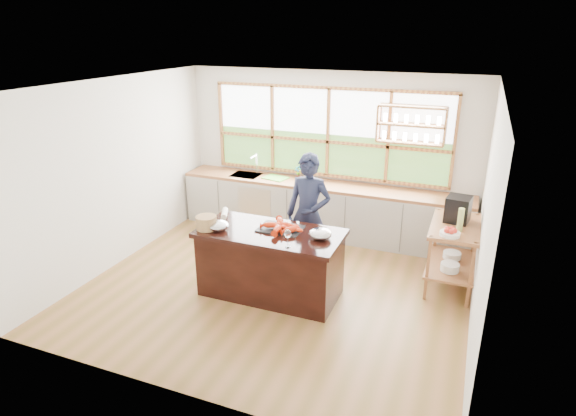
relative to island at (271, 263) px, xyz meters
The scene contains 18 objects.
ground_plane 0.50m from the island, 90.00° to the left, with size 5.00×5.00×0.00m, color #966339.
room_shell 1.48m from the island, 88.06° to the left, with size 5.02×4.52×2.71m.
back_counter 2.14m from the island, 90.50° to the left, with size 4.90×0.63×0.90m.
right_shelf_unit 2.45m from the island, 26.44° to the left, with size 0.62×1.10×0.90m.
island is the anchor object (origin of this frame).
cook 0.92m from the island, 72.31° to the left, with size 0.64×0.42×1.75m, color #191E36.
potted_plant 2.31m from the island, 101.27° to the left, with size 0.13×0.09×0.25m, color slate.
cutting_board 2.34m from the island, 111.28° to the left, with size 0.40×0.30×0.01m, color #53AC32.
espresso_machine 2.59m from the island, 29.55° to the left, with size 0.30×0.32×0.34m, color black.
wine_bottle 2.49m from the island, 21.88° to the left, with size 0.08×0.08×0.31m, color #ACBF60.
fruit_bowl 2.30m from the island, 18.11° to the left, with size 0.25×0.25×0.11m.
slate_board 0.48m from the island, 48.38° to the left, with size 0.55×0.40×0.02m, color black.
lobster_pile 0.52m from the island, 33.53° to the left, with size 0.52×0.48×0.08m.
mixing_bowl_left 0.84m from the island, 162.81° to the right, with size 0.27×0.27×0.13m, color #B6B8BD.
mixing_bowl_right 0.83m from the island, ahead, with size 0.28×0.28×0.14m, color #B6B8BD.
wine_glass 0.80m from the island, 42.58° to the right, with size 0.08×0.08×0.22m.
wicker_basket 0.98m from the island, 164.15° to the right, with size 0.27×0.27×0.17m, color tan.
parchment_roll 0.96m from the island, 162.45° to the left, with size 0.08×0.08×0.30m, color white.
Camera 1 is at (2.28, -5.35, 3.34)m, focal length 30.00 mm.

